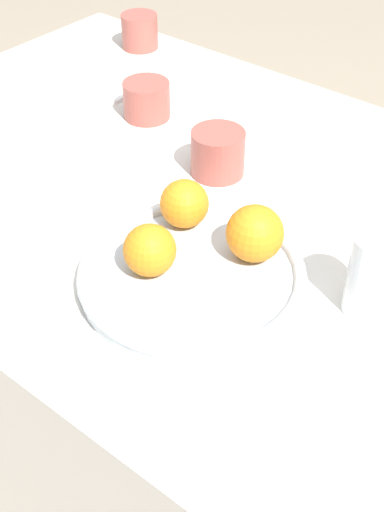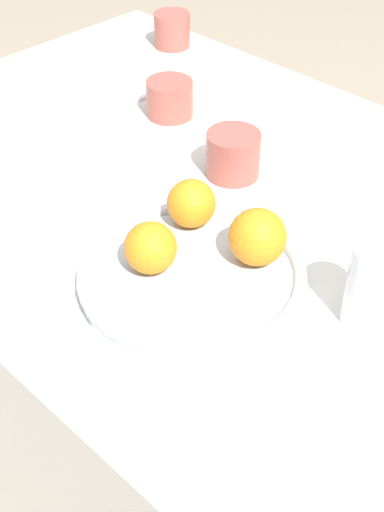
% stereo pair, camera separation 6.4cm
% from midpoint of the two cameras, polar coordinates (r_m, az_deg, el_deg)
% --- Properties ---
extents(ground_plane, '(12.00, 12.00, 0.00)m').
position_cam_midpoint_polar(ground_plane, '(1.64, 5.00, -18.29)').
color(ground_plane, gray).
extents(table, '(1.54, 0.88, 0.74)m').
position_cam_midpoint_polar(table, '(1.34, 5.89, -9.89)').
color(table, silver).
rests_on(table, ground_plane).
extents(fruit_platter, '(0.31, 0.31, 0.03)m').
position_cam_midpoint_polar(fruit_platter, '(0.96, 1.92, -1.65)').
color(fruit_platter, '#B2BCC6').
rests_on(fruit_platter, table).
extents(orange_0, '(0.07, 0.07, 0.07)m').
position_cam_midpoint_polar(orange_0, '(0.94, -1.40, 0.61)').
color(orange_0, orange).
rests_on(orange_0, fruit_platter).
extents(orange_1, '(0.08, 0.08, 0.08)m').
position_cam_midpoint_polar(orange_1, '(0.96, 7.18, 1.47)').
color(orange_1, orange).
rests_on(orange_1, fruit_platter).
extents(orange_2, '(0.07, 0.07, 0.07)m').
position_cam_midpoint_polar(orange_2, '(1.02, 1.75, 4.18)').
color(orange_2, orange).
rests_on(orange_2, fruit_platter).
extents(water_glass, '(0.06, 0.06, 0.12)m').
position_cam_midpoint_polar(water_glass, '(0.91, 16.18, -2.35)').
color(water_glass, silver).
rests_on(water_glass, table).
extents(cup_0, '(0.08, 0.08, 0.07)m').
position_cam_midpoint_polar(cup_0, '(1.62, -0.42, 17.61)').
color(cup_0, '#9E4C42').
rests_on(cup_0, table).
extents(cup_1, '(0.09, 0.09, 0.08)m').
position_cam_midpoint_polar(cup_1, '(1.17, 4.89, 8.06)').
color(cup_1, '#9E4C42').
rests_on(cup_1, table).
extents(cup_2, '(0.09, 0.09, 0.07)m').
position_cam_midpoint_polar(cup_2, '(1.34, -0.40, 12.46)').
color(cup_2, '#9E4C42').
rests_on(cup_2, table).
extents(napkin, '(0.14, 0.11, 0.01)m').
position_cam_midpoint_polar(napkin, '(1.48, -3.16, 13.83)').
color(napkin, white).
rests_on(napkin, table).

